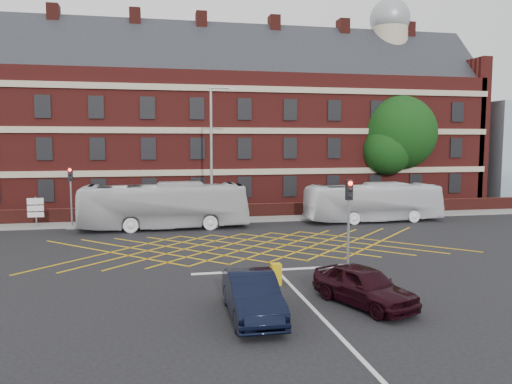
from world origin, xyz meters
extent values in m
plane|color=black|center=(0.00, 0.00, 0.00)|extent=(120.00, 120.00, 0.00)
cube|color=#5D1A17|center=(0.00, 22.00, 6.00)|extent=(50.00, 12.00, 12.00)
cube|color=black|center=(0.00, 22.00, 12.00)|extent=(51.00, 10.61, 10.61)
cube|color=#B7A88C|center=(0.00, 15.92, 7.00)|extent=(50.00, 0.18, 0.50)
cube|color=black|center=(0.00, 15.94, 5.50)|extent=(1.20, 0.14, 1.80)
cube|color=#4A1813|center=(-7.00, 22.00, 16.50)|extent=(1.00, 1.40, 3.20)
cylinder|color=#B7A88C|center=(18.00, 22.00, 15.00)|extent=(3.60, 3.60, 6.00)
sphere|color=gray|center=(18.00, 22.00, 18.40)|extent=(4.00, 4.00, 4.00)
cube|color=#4A1813|center=(0.00, 13.00, 0.55)|extent=(56.00, 0.50, 1.10)
cube|color=slate|center=(0.00, 12.00, 0.06)|extent=(60.00, 3.00, 0.12)
cube|color=#CC990C|center=(0.00, 2.00, 0.01)|extent=(8.22, 8.22, 0.02)
cube|color=silver|center=(0.00, -3.50, 0.01)|extent=(8.00, 0.30, 0.02)
cube|color=silver|center=(0.00, -10.00, 0.01)|extent=(0.15, 14.00, 0.02)
imported|color=silver|center=(-4.93, 9.07, 1.62)|extent=(11.63, 2.74, 3.24)
imported|color=silver|center=(10.72, 9.13, 1.47)|extent=(10.62, 2.67, 2.95)
imported|color=black|center=(-2.32, -9.52, 0.76)|extent=(1.71, 4.67, 1.53)
imported|color=black|center=(1.96, -9.12, 0.74)|extent=(3.21, 4.70, 1.49)
cylinder|color=black|center=(16.50, 16.55, 2.76)|extent=(0.90, 0.90, 5.51)
sphere|color=black|center=(16.50, 16.55, 6.88)|extent=(6.83, 6.83, 6.83)
sphere|color=black|center=(15.00, 15.75, 5.31)|extent=(4.44, 4.44, 4.44)
sphere|color=black|center=(18.00, 17.35, 5.71)|extent=(4.10, 4.10, 4.10)
cube|color=slate|center=(3.34, -4.13, 0.10)|extent=(0.70, 0.70, 0.20)
cylinder|color=gray|center=(3.34, -4.13, 1.75)|extent=(0.12, 0.12, 3.50)
cube|color=black|center=(3.34, -4.13, 3.80)|extent=(0.30, 0.25, 0.95)
sphere|color=#FF0C05|center=(3.34, -4.27, 4.12)|extent=(0.20, 0.20, 0.20)
cube|color=slate|center=(-11.28, 10.46, 0.10)|extent=(0.70, 0.70, 0.20)
cylinder|color=gray|center=(-11.28, 10.46, 1.75)|extent=(0.12, 0.12, 3.50)
cube|color=black|center=(-11.28, 10.46, 3.80)|extent=(0.30, 0.25, 0.95)
sphere|color=#FF0C05|center=(-11.28, 10.32, 4.12)|extent=(0.20, 0.20, 0.20)
cube|color=slate|center=(-1.60, 9.17, 0.10)|extent=(1.00, 1.00, 0.20)
cylinder|color=gray|center=(-1.60, 9.17, 4.90)|extent=(0.18, 0.18, 9.80)
cylinder|color=gray|center=(-0.90, 9.17, 9.80)|extent=(1.60, 0.12, 0.12)
cube|color=gray|center=(-0.10, 9.17, 9.75)|extent=(0.50, 0.20, 0.12)
cylinder|color=gray|center=(-13.78, 11.22, 1.10)|extent=(0.10, 0.10, 2.20)
cube|color=silver|center=(-13.78, 11.14, 1.90)|extent=(1.10, 0.06, 0.45)
cube|color=silver|center=(-13.78, 11.14, 1.40)|extent=(1.10, 0.06, 0.40)
cube|color=silver|center=(-13.78, 11.14, 0.95)|extent=(1.10, 0.06, 0.35)
cube|color=gold|center=(-0.59, -5.87, 0.45)|extent=(0.41, 0.43, 0.91)
camera|label=1|loc=(-5.54, -25.93, 6.02)|focal=35.00mm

